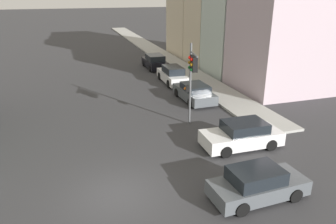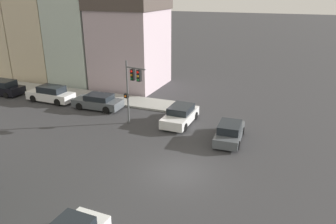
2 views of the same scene
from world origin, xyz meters
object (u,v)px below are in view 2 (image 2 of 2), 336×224
(crossing_car_0, at_px, (230,132))
(crossing_car_1, at_px, (180,115))
(parked_car_0, at_px, (98,102))
(parked_car_2, at_px, (3,88))
(parked_car_1, at_px, (51,94))
(traffic_signal, at_px, (132,82))

(crossing_car_0, relative_size, crossing_car_1, 0.95)
(crossing_car_0, height_order, parked_car_0, crossing_car_0)
(crossing_car_1, distance_m, parked_car_2, 20.16)
(parked_car_0, xyz_separation_m, parked_car_2, (0.08, 11.85, 0.05))
(crossing_car_1, xyz_separation_m, parked_car_1, (0.54, 13.77, 0.06))
(traffic_signal, bearing_deg, crossing_car_0, 99.40)
(crossing_car_1, relative_size, parked_car_2, 0.98)
(crossing_car_1, xyz_separation_m, parked_car_2, (0.61, 20.16, 0.02))
(parked_car_0, height_order, parked_car_2, parked_car_2)
(parked_car_2, bearing_deg, parked_car_0, 179.09)
(parked_car_1, bearing_deg, traffic_signal, 168.34)
(traffic_signal, height_order, crossing_car_1, traffic_signal)
(parked_car_0, bearing_deg, parked_car_2, -2.27)
(traffic_signal, xyz_separation_m, crossing_car_1, (1.72, -3.43, -2.93))
(parked_car_0, relative_size, parked_car_1, 0.95)
(crossing_car_0, bearing_deg, parked_car_0, 76.71)
(crossing_car_0, bearing_deg, parked_car_1, 79.72)
(parked_car_1, bearing_deg, parked_car_0, -179.52)
(crossing_car_0, bearing_deg, crossing_car_1, 64.95)
(crossing_car_1, bearing_deg, parked_car_0, -93.07)
(parked_car_2, bearing_deg, crossing_car_0, 173.87)
(traffic_signal, relative_size, parked_car_1, 1.09)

